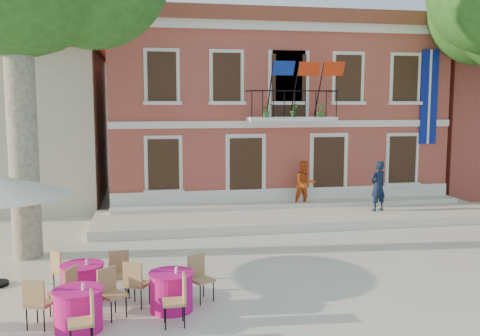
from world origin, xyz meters
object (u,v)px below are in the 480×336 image
Objects in this scene: cafe_table_1 at (78,308)px; cafe_table_3 at (83,280)px; cafe_table_0 at (171,289)px; pedestrian_navy at (378,186)px; pedestrian_orange at (305,184)px.

cafe_table_1 and cafe_table_3 have the same top height.
cafe_table_0 is at bearing -26.17° from cafe_table_3.
pedestrian_navy is 0.95× the size of cafe_table_1.
cafe_table_3 is (-0.08, 1.52, 0.00)m from cafe_table_1.
cafe_table_3 is at bearing -137.35° from pedestrian_orange.
cafe_table_0 is 1.97m from cafe_table_3.
pedestrian_navy reaches higher than cafe_table_1.
cafe_table_1 is (-9.31, -7.76, -0.75)m from pedestrian_navy.
cafe_table_0 is at bearing 21.00° from cafe_table_1.
cafe_table_1 is at bearing 19.13° from pedestrian_navy.
pedestrian_orange reaches higher than cafe_table_3.
pedestrian_orange is 9.88m from cafe_table_0.
pedestrian_orange reaches higher than cafe_table_0.
pedestrian_navy is 0.95× the size of cafe_table_3.
cafe_table_3 is (-7.08, -7.43, -0.72)m from pedestrian_orange.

